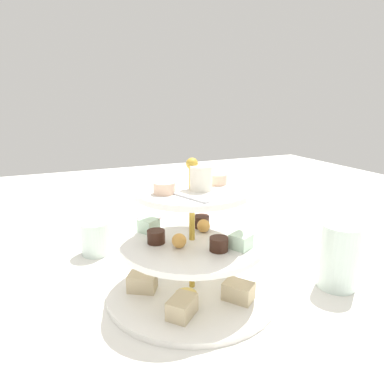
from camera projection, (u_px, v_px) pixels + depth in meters
The scene contains 6 objects.
ground_plane at pixel (192, 291), 0.62m from camera, with size 2.40×2.40×0.00m, color silver.
tiered_serving_stand at pixel (192, 254), 0.60m from camera, with size 0.30×0.30×0.24m.
water_glass_tall_right at pixel (339, 256), 0.62m from camera, with size 0.07×0.07×0.12m, color silver.
water_glass_short_left at pixel (96, 238), 0.76m from camera, with size 0.06×0.06×0.07m, color silver.
teacup_with_saucer at pixel (149, 227), 0.86m from camera, with size 0.09×0.09×0.05m.
butter_knife_right at pixel (240, 231), 0.90m from camera, with size 0.17×0.01×0.00m, color silver.
Camera 1 is at (0.50, -0.22, 0.33)m, focal length 32.12 mm.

